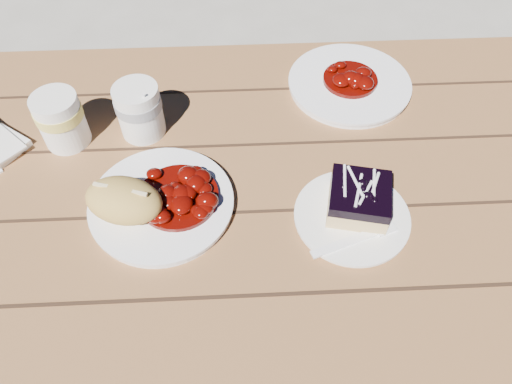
{
  "coord_description": "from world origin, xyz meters",
  "views": [
    {
      "loc": [
        -0.04,
        -0.58,
        1.46
      ],
      "look_at": [
        -0.01,
        -0.08,
        0.81
      ],
      "focal_mm": 35.0,
      "sensor_mm": 36.0,
      "label": 1
    }
  ],
  "objects_px": {
    "picnic_table": "(259,225)",
    "second_plate": "(349,84)",
    "blueberry_cake": "(359,199)",
    "second_cup": "(61,120)",
    "bread_roll": "(124,200)",
    "main_plate": "(162,204)",
    "dessert_plate": "(352,217)",
    "coffee_cup": "(140,111)"
  },
  "relations": [
    {
      "from": "second_plate",
      "to": "blueberry_cake",
      "type": "bearing_deg",
      "value": -97.15
    },
    {
      "from": "second_cup",
      "to": "second_plate",
      "type": "bearing_deg",
      "value": 12.63
    },
    {
      "from": "coffee_cup",
      "to": "bread_roll",
      "type": "bearing_deg",
      "value": -91.85
    },
    {
      "from": "blueberry_cake",
      "to": "coffee_cup",
      "type": "xyz_separation_m",
      "value": [
        -0.39,
        0.22,
        0.02
      ]
    },
    {
      "from": "bread_roll",
      "to": "dessert_plate",
      "type": "bearing_deg",
      "value": -3.1
    },
    {
      "from": "second_plate",
      "to": "dessert_plate",
      "type": "bearing_deg",
      "value": -98.49
    },
    {
      "from": "blueberry_cake",
      "to": "second_cup",
      "type": "xyz_separation_m",
      "value": [
        -0.53,
        0.2,
        0.02
      ]
    },
    {
      "from": "main_plate",
      "to": "second_cup",
      "type": "bearing_deg",
      "value": 138.24
    },
    {
      "from": "picnic_table",
      "to": "coffee_cup",
      "type": "relative_size",
      "value": 18.61
    },
    {
      "from": "picnic_table",
      "to": "second_plate",
      "type": "relative_size",
      "value": 7.83
    },
    {
      "from": "main_plate",
      "to": "bread_roll",
      "type": "xyz_separation_m",
      "value": [
        -0.06,
        -0.02,
        0.04
      ]
    },
    {
      "from": "coffee_cup",
      "to": "picnic_table",
      "type": "bearing_deg",
      "value": -30.01
    },
    {
      "from": "bread_roll",
      "to": "blueberry_cake",
      "type": "xyz_separation_m",
      "value": [
        0.39,
        -0.01,
        -0.01
      ]
    },
    {
      "from": "bread_roll",
      "to": "coffee_cup",
      "type": "height_order",
      "value": "coffee_cup"
    },
    {
      "from": "dessert_plate",
      "to": "second_cup",
      "type": "bearing_deg",
      "value": 157.79
    },
    {
      "from": "blueberry_cake",
      "to": "second_plate",
      "type": "xyz_separation_m",
      "value": [
        0.04,
        0.33,
        -0.03
      ]
    },
    {
      "from": "second_cup",
      "to": "blueberry_cake",
      "type": "bearing_deg",
      "value": -20.43
    },
    {
      "from": "main_plate",
      "to": "blueberry_cake",
      "type": "height_order",
      "value": "blueberry_cake"
    },
    {
      "from": "picnic_table",
      "to": "dessert_plate",
      "type": "relative_size",
      "value": 10.32
    },
    {
      "from": "main_plate",
      "to": "coffee_cup",
      "type": "bearing_deg",
      "value": 104.13
    },
    {
      "from": "coffee_cup",
      "to": "second_cup",
      "type": "bearing_deg",
      "value": -172.61
    },
    {
      "from": "second_plate",
      "to": "bread_roll",
      "type": "bearing_deg",
      "value": -143.59
    },
    {
      "from": "bread_roll",
      "to": "second_plate",
      "type": "height_order",
      "value": "bread_roll"
    },
    {
      "from": "bread_roll",
      "to": "coffee_cup",
      "type": "xyz_separation_m",
      "value": [
        0.01,
        0.21,
        0.0
      ]
    },
    {
      "from": "dessert_plate",
      "to": "bread_roll",
      "type": "bearing_deg",
      "value": 176.9
    },
    {
      "from": "picnic_table",
      "to": "blueberry_cake",
      "type": "height_order",
      "value": "blueberry_cake"
    },
    {
      "from": "second_cup",
      "to": "picnic_table",
      "type": "bearing_deg",
      "value": -16.68
    },
    {
      "from": "second_plate",
      "to": "second_cup",
      "type": "xyz_separation_m",
      "value": [
        -0.57,
        -0.13,
        0.05
      ]
    },
    {
      "from": "picnic_table",
      "to": "second_cup",
      "type": "xyz_separation_m",
      "value": [
        -0.37,
        0.11,
        0.22
      ]
    },
    {
      "from": "dessert_plate",
      "to": "coffee_cup",
      "type": "height_order",
      "value": "coffee_cup"
    },
    {
      "from": "picnic_table",
      "to": "blueberry_cake",
      "type": "xyz_separation_m",
      "value": [
        0.16,
        -0.09,
        0.2
      ]
    },
    {
      "from": "picnic_table",
      "to": "second_cup",
      "type": "height_order",
      "value": "second_cup"
    },
    {
      "from": "main_plate",
      "to": "second_plate",
      "type": "height_order",
      "value": "same"
    },
    {
      "from": "second_cup",
      "to": "main_plate",
      "type": "bearing_deg",
      "value": -41.76
    },
    {
      "from": "dessert_plate",
      "to": "coffee_cup",
      "type": "relative_size",
      "value": 1.8
    },
    {
      "from": "bread_roll",
      "to": "blueberry_cake",
      "type": "height_order",
      "value": "bread_roll"
    },
    {
      "from": "second_cup",
      "to": "coffee_cup",
      "type": "bearing_deg",
      "value": 7.39
    },
    {
      "from": "main_plate",
      "to": "second_cup",
      "type": "distance_m",
      "value": 0.26
    },
    {
      "from": "main_plate",
      "to": "dessert_plate",
      "type": "height_order",
      "value": "main_plate"
    },
    {
      "from": "blueberry_cake",
      "to": "coffee_cup",
      "type": "bearing_deg",
      "value": 163.29
    },
    {
      "from": "picnic_table",
      "to": "main_plate",
      "type": "distance_m",
      "value": 0.25
    },
    {
      "from": "bread_roll",
      "to": "dessert_plate",
      "type": "distance_m",
      "value": 0.39
    }
  ]
}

